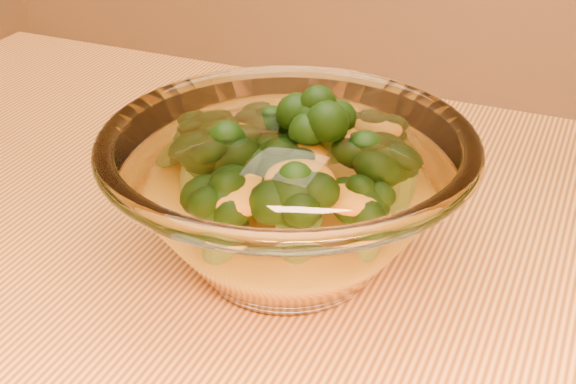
{
  "coord_description": "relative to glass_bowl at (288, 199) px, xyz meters",
  "views": [
    {
      "loc": [
        0.06,
        -0.33,
        1.06
      ],
      "look_at": [
        -0.11,
        0.08,
        0.81
      ],
      "focal_mm": 50.0,
      "sensor_mm": 36.0,
      "label": 1
    }
  ],
  "objects": [
    {
      "name": "cheese_sauce",
      "position": [
        0.0,
        0.0,
        -0.02
      ],
      "size": [
        0.14,
        0.14,
        0.04
      ],
      "primitive_type": "ellipsoid",
      "color": "orange",
      "rests_on": "glass_bowl"
    },
    {
      "name": "glass_bowl",
      "position": [
        0.0,
        0.0,
        0.0
      ],
      "size": [
        0.24,
        0.24,
        0.1
      ],
      "color": "white",
      "rests_on": "table"
    },
    {
      "name": "broccoli_heap",
      "position": [
        -0.0,
        0.01,
        0.02
      ],
      "size": [
        0.16,
        0.16,
        0.09
      ],
      "color": "black",
      "rests_on": "cheese_sauce"
    }
  ]
}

